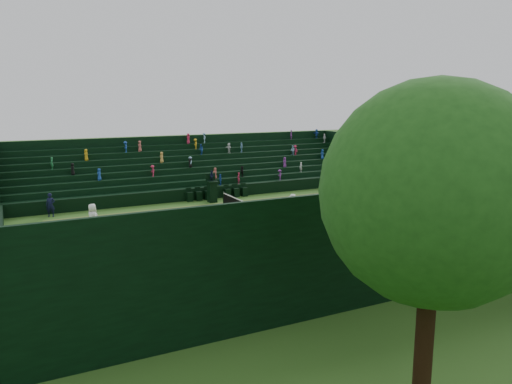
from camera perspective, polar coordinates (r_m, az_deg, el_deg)
ground at (r=34.93m, az=0.00°, el=-3.22°), size 160.00×160.00×0.00m
court_surface at (r=34.93m, az=0.00°, el=-3.22°), size 12.97×26.77×0.01m
perimeter_wall_north at (r=44.14m, az=18.76°, el=-0.19°), size 17.17×0.20×1.00m
perimeter_wall_south at (r=31.31m, az=-27.07°, el=-5.14°), size 17.17×0.20×1.00m
perimeter_wall_east at (r=27.75m, az=7.94°, el=-5.97°), size 0.20×31.77×1.00m
perimeter_wall_west at (r=42.40m, az=-5.16°, el=-0.08°), size 0.20×31.77×1.00m
north_grandstand at (r=24.29m, az=13.62°, el=-6.04°), size 6.60×32.00×4.90m
south_grandstand at (r=46.08m, az=-7.09°, el=2.07°), size 6.60×32.00×4.90m
tennis_net at (r=34.81m, az=0.00°, el=-2.38°), size 11.67×0.10×1.06m
umpire_chair at (r=40.84m, az=-5.04°, el=0.37°), size 0.83×0.83×2.60m
courtside_chairs at (r=42.32m, az=-4.42°, el=-0.21°), size 0.51×5.48×1.10m
player_near_west at (r=33.07m, az=-18.16°, el=-2.89°), size 1.06×0.85×1.88m
player_near_east at (r=30.14m, az=-4.60°, el=-3.75°), size 0.79×0.70×1.81m
player_far_west at (r=42.65m, az=9.13°, el=0.28°), size 0.93×0.83×1.57m
player_far_east at (r=36.06m, az=4.22°, el=-1.50°), size 1.17×1.15×1.61m
line_judge_north at (r=46.91m, az=10.79°, el=1.42°), size 0.66×0.82×1.98m
line_judge_south at (r=38.62m, az=-22.44°, el=-1.39°), size 0.60×0.73×1.72m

